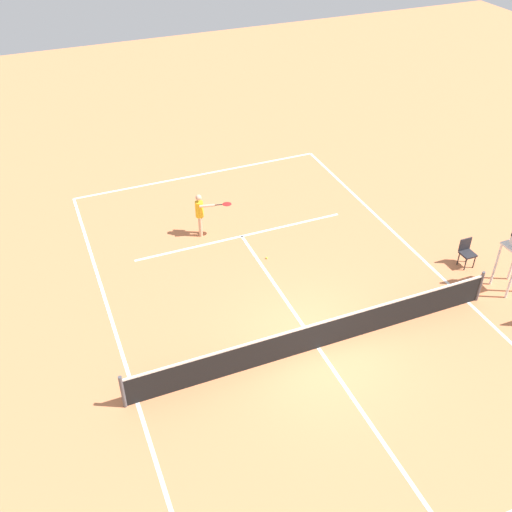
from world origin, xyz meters
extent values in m
plane|color=#D37A4C|center=(0.00, 0.00, 0.00)|extent=(60.00, 60.00, 0.00)
cube|color=white|center=(0.00, -10.74, 0.00)|extent=(10.21, 0.10, 0.01)
cube|color=white|center=(-5.10, 0.00, 0.00)|extent=(0.10, 21.48, 0.01)
cube|color=white|center=(5.10, 0.00, 0.00)|extent=(0.10, 21.48, 0.01)
cube|color=white|center=(0.00, -5.91, 0.00)|extent=(7.66, 0.10, 0.01)
cube|color=white|center=(0.00, 0.00, 0.00)|extent=(0.10, 11.82, 0.01)
cylinder|color=#4C4C51|center=(-5.40, 0.00, 0.54)|extent=(0.10, 0.10, 1.07)
cylinder|color=#4C4C51|center=(5.40, 0.00, 0.54)|extent=(0.10, 0.10, 1.07)
cube|color=black|center=(0.00, 0.00, 0.46)|extent=(10.81, 0.03, 0.91)
cube|color=white|center=(0.00, 0.00, 0.93)|extent=(10.81, 0.04, 0.06)
cylinder|color=#D8A884|center=(1.27, -6.67, 0.37)|extent=(0.12, 0.12, 0.75)
cylinder|color=#D8A884|center=(1.32, -6.47, 0.37)|extent=(0.12, 0.12, 0.75)
cylinder|color=yellow|center=(1.29, -6.57, 1.04)|extent=(0.28, 0.28, 0.59)
sphere|color=#D8A884|center=(1.29, -6.57, 1.50)|extent=(0.21, 0.21, 0.21)
cylinder|color=#D8A884|center=(1.25, -6.75, 1.07)|extent=(0.09, 0.09, 0.52)
cylinder|color=#D8A884|center=(1.08, -6.33, 1.27)|extent=(0.53, 0.21, 0.09)
cylinder|color=black|center=(0.70, -6.24, 1.27)|extent=(0.26, 0.09, 0.04)
ellipsoid|color=red|center=(0.42, -6.18, 1.27)|extent=(0.38, 0.35, 0.04)
sphere|color=#CCE033|center=(-0.29, -4.35, 0.03)|extent=(0.07, 0.07, 0.07)
cylinder|color=silver|center=(-6.31, 0.25, 0.78)|extent=(0.07, 0.07, 1.55)
cylinder|color=silver|center=(-6.31, -0.45, 0.78)|extent=(0.07, 0.07, 1.55)
cylinder|color=#262626|center=(-6.36, -1.35, 0.23)|extent=(0.04, 0.04, 0.45)
cylinder|color=#262626|center=(-6.01, -1.35, 0.23)|extent=(0.04, 0.04, 0.45)
cylinder|color=#262626|center=(-6.36, -1.71, 0.23)|extent=(0.04, 0.04, 0.45)
cylinder|color=#262626|center=(-6.01, -1.71, 0.23)|extent=(0.04, 0.04, 0.45)
cube|color=#232328|center=(-6.18, -1.53, 0.48)|extent=(0.44, 0.44, 0.06)
cube|color=#232328|center=(-6.18, -1.75, 0.73)|extent=(0.44, 0.04, 0.44)
camera|label=1|loc=(6.05, 10.25, 11.87)|focal=41.72mm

